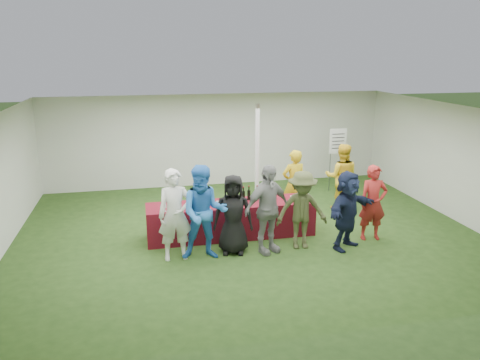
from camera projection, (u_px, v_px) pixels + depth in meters
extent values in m
plane|color=#284719|center=(248.00, 232.00, 10.39)|extent=(60.00, 60.00, 0.00)
plane|color=white|center=(218.00, 140.00, 13.80)|extent=(10.00, 0.00, 10.00)
plane|color=white|center=(316.00, 248.00, 6.26)|extent=(10.00, 0.00, 10.00)
plane|color=white|center=(454.00, 162.00, 11.04)|extent=(0.00, 8.00, 8.00)
plane|color=white|center=(249.00, 111.00, 9.67)|extent=(10.00, 10.00, 0.00)
cylinder|color=silver|center=(257.00, 160.00, 11.26)|extent=(0.10, 0.10, 2.70)
cube|color=maroon|center=(231.00, 219.00, 10.12)|extent=(3.60, 0.80, 0.75)
cylinder|color=black|center=(243.00, 196.00, 10.14)|extent=(0.07, 0.07, 0.22)
cylinder|color=black|center=(243.00, 189.00, 10.10)|extent=(0.03, 0.03, 0.08)
cylinder|color=maroon|center=(243.00, 187.00, 10.08)|extent=(0.03, 0.03, 0.02)
cylinder|color=black|center=(249.00, 195.00, 10.20)|extent=(0.07, 0.07, 0.22)
cylinder|color=black|center=(249.00, 188.00, 10.16)|extent=(0.03, 0.03, 0.08)
cylinder|color=maroon|center=(249.00, 186.00, 10.14)|extent=(0.03, 0.03, 0.02)
cylinder|color=black|center=(257.00, 195.00, 10.21)|extent=(0.07, 0.07, 0.22)
cylinder|color=black|center=(257.00, 188.00, 10.17)|extent=(0.03, 0.03, 0.08)
cylinder|color=maroon|center=(257.00, 186.00, 10.16)|extent=(0.03, 0.03, 0.02)
cylinder|color=black|center=(260.00, 194.00, 10.27)|extent=(0.07, 0.07, 0.22)
cylinder|color=black|center=(260.00, 187.00, 10.23)|extent=(0.03, 0.03, 0.08)
cylinder|color=maroon|center=(260.00, 185.00, 10.22)|extent=(0.03, 0.03, 0.02)
cylinder|color=black|center=(268.00, 194.00, 10.28)|extent=(0.07, 0.07, 0.22)
cylinder|color=black|center=(269.00, 187.00, 10.24)|extent=(0.03, 0.03, 0.08)
cylinder|color=maroon|center=(269.00, 185.00, 10.22)|extent=(0.03, 0.03, 0.02)
cylinder|color=silver|center=(165.00, 211.00, 9.50)|extent=(0.06, 0.06, 0.00)
cylinder|color=silver|center=(165.00, 209.00, 9.49)|extent=(0.01, 0.01, 0.07)
cylinder|color=silver|center=(165.00, 206.00, 9.47)|extent=(0.06, 0.06, 0.08)
cylinder|color=silver|center=(180.00, 210.00, 9.55)|extent=(0.06, 0.06, 0.00)
cylinder|color=silver|center=(180.00, 209.00, 9.54)|extent=(0.01, 0.01, 0.07)
cylinder|color=silver|center=(180.00, 205.00, 9.51)|extent=(0.06, 0.06, 0.08)
cylinder|color=#4E0812|center=(180.00, 206.00, 9.52)|extent=(0.05, 0.05, 0.02)
cylinder|color=silver|center=(196.00, 209.00, 9.63)|extent=(0.06, 0.06, 0.00)
cylinder|color=silver|center=(196.00, 207.00, 9.62)|extent=(0.01, 0.01, 0.07)
cylinder|color=silver|center=(196.00, 203.00, 9.60)|extent=(0.06, 0.06, 0.08)
cylinder|color=silver|center=(218.00, 209.00, 9.66)|extent=(0.06, 0.06, 0.00)
cylinder|color=silver|center=(218.00, 207.00, 9.65)|extent=(0.01, 0.01, 0.07)
cylinder|color=silver|center=(218.00, 203.00, 9.63)|extent=(0.06, 0.06, 0.08)
cylinder|color=#4E0812|center=(218.00, 204.00, 9.64)|extent=(0.05, 0.05, 0.02)
cylinder|color=silver|center=(235.00, 197.00, 10.09)|extent=(0.07, 0.07, 0.20)
cylinder|color=silver|center=(235.00, 192.00, 10.06)|extent=(0.03, 0.03, 0.03)
cube|color=white|center=(297.00, 197.00, 10.36)|extent=(0.25, 0.18, 0.03)
cylinder|color=slate|center=(303.00, 197.00, 10.10)|extent=(0.24, 0.24, 0.18)
cylinder|color=slate|center=(330.00, 172.00, 13.30)|extent=(0.02, 0.02, 1.10)
cylinder|color=slate|center=(343.00, 172.00, 13.38)|extent=(0.02, 0.02, 1.10)
cube|color=white|center=(338.00, 141.00, 13.10)|extent=(0.50, 0.02, 0.70)
cube|color=black|center=(339.00, 134.00, 13.03)|extent=(0.36, 0.01, 0.02)
cube|color=black|center=(338.00, 138.00, 13.06)|extent=(0.36, 0.01, 0.02)
cube|color=black|center=(338.00, 141.00, 13.08)|extent=(0.36, 0.01, 0.02)
cube|color=black|center=(338.00, 145.00, 13.11)|extent=(0.36, 0.01, 0.02)
cube|color=black|center=(338.00, 148.00, 13.14)|extent=(0.36, 0.01, 0.02)
imported|color=gold|center=(294.00, 184.00, 11.16)|extent=(0.66, 0.48, 1.66)
imported|color=yellow|center=(341.00, 177.00, 11.72)|extent=(1.00, 0.89, 1.68)
imported|color=silver|center=(175.00, 215.00, 8.86)|extent=(0.68, 0.47, 1.79)
imported|color=blue|center=(204.00, 213.00, 8.88)|extent=(0.98, 0.80, 1.86)
imported|color=black|center=(233.00, 214.00, 9.17)|extent=(0.87, 0.67, 1.60)
imported|color=gray|center=(267.00, 209.00, 9.16)|extent=(1.15, 0.82, 1.80)
imported|color=#414826|center=(302.00, 210.00, 9.39)|extent=(1.09, 0.68, 1.62)
imported|color=#151D38|center=(347.00, 210.00, 9.39)|extent=(1.51, 1.24, 1.62)
imported|color=maroon|center=(373.00, 203.00, 9.84)|extent=(0.63, 0.45, 1.62)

